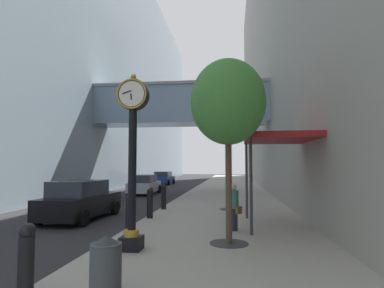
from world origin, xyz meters
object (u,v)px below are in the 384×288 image
(car_blue_far, at_px, (163,178))
(bollard_third, at_px, (129,212))
(pedestrian_walking, at_px, (234,206))
(car_black_mid, at_px, (80,201))
(car_silver_near, at_px, (144,185))
(bollard_fourth, at_px, (150,202))
(street_tree_near, at_px, (228,103))
(street_clock, at_px, (132,152))
(trash_bin, at_px, (106,267))
(bollard_nearest, at_px, (26,259))
(street_tree_mid_near, at_px, (230,124))
(bollard_fifth, at_px, (164,196))

(car_blue_far, bearing_deg, bollard_third, -80.17)
(pedestrian_walking, distance_m, car_blue_far, 28.68)
(car_black_mid, bearing_deg, car_silver_near, 92.33)
(bollard_third, bearing_deg, car_silver_near, 103.61)
(bollard_third, xyz_separation_m, bollard_fourth, (0.00, 2.74, 0.00))
(street_tree_near, bearing_deg, street_clock, -158.35)
(trash_bin, bearing_deg, car_silver_near, 103.76)
(car_silver_near, bearing_deg, bollard_nearest, -79.97)
(bollard_third, bearing_deg, car_black_mid, 138.17)
(street_tree_mid_near, bearing_deg, car_black_mid, -155.35)
(street_tree_mid_near, xyz_separation_m, car_blue_far, (-8.19, 22.25, -3.68))
(street_clock, xyz_separation_m, car_silver_near, (-4.40, 17.14, -1.94))
(street_clock, relative_size, car_silver_near, 1.08)
(bollard_nearest, relative_size, car_blue_far, 0.28)
(street_clock, bearing_deg, pedestrian_walking, 46.78)
(bollard_third, bearing_deg, car_blue_far, 99.83)
(bollard_nearest, height_order, bollard_fifth, same)
(bollard_fourth, bearing_deg, bollard_third, -90.00)
(bollard_nearest, height_order, street_tree_mid_near, street_tree_mid_near)
(street_tree_near, relative_size, car_silver_near, 1.23)
(bollard_third, relative_size, car_silver_near, 0.29)
(bollard_third, distance_m, street_tree_near, 4.93)
(bollard_fourth, bearing_deg, street_tree_near, -50.42)
(pedestrian_walking, bearing_deg, street_tree_near, -94.72)
(bollard_third, xyz_separation_m, pedestrian_walking, (3.50, 0.54, 0.18))
(street_tree_near, bearing_deg, car_black_mid, 147.65)
(pedestrian_walking, bearing_deg, bollard_nearest, -120.17)
(bollard_fourth, distance_m, car_silver_near, 12.61)
(bollard_fourth, bearing_deg, street_tree_mid_near, 41.83)
(street_tree_mid_near, distance_m, trash_bin, 11.90)
(car_silver_near, xyz_separation_m, car_black_mid, (0.49, -12.05, 0.05))
(street_tree_near, xyz_separation_m, car_silver_near, (-6.93, 16.13, -3.39))
(car_blue_far, bearing_deg, car_black_mid, -86.03)
(bollard_nearest, distance_m, street_tree_mid_near, 12.25)
(bollard_third, height_order, street_tree_mid_near, street_tree_mid_near)
(bollard_fifth, height_order, pedestrian_walking, pedestrian_walking)
(bollard_fourth, distance_m, car_blue_far, 25.70)
(bollard_fifth, distance_m, street_tree_near, 8.28)
(bollard_third, bearing_deg, pedestrian_walking, 8.82)
(bollard_third, relative_size, street_tree_near, 0.23)
(trash_bin, xyz_separation_m, car_silver_near, (-4.95, 20.21, 0.09))
(street_tree_mid_near, relative_size, car_silver_near, 1.26)
(car_silver_near, distance_m, car_black_mid, 12.06)
(bollard_nearest, height_order, car_black_mid, car_black_mid)
(bollard_fourth, xyz_separation_m, trash_bin, (1.36, -8.12, -0.11))
(street_clock, distance_m, trash_bin, 3.72)
(street_tree_near, bearing_deg, street_tree_mid_near, 90.00)
(bollard_nearest, xyz_separation_m, pedestrian_walking, (3.50, 6.02, 0.18))
(street_tree_mid_near, bearing_deg, bollard_fifth, -175.61)
(bollard_fifth, distance_m, street_tree_mid_near, 4.96)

